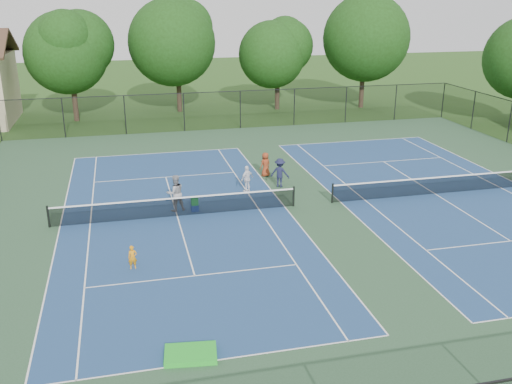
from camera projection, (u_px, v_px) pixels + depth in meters
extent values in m
plane|color=#234716|center=(313.00, 205.00, 29.45)|extent=(140.00, 140.00, 0.00)
cube|color=#29492D|center=(313.00, 205.00, 29.45)|extent=(36.00, 36.00, 0.01)
cube|color=navy|center=(177.00, 216.00, 27.91)|extent=(10.97, 23.77, 0.00)
cube|color=white|center=(159.00, 153.00, 38.81)|extent=(10.97, 0.06, 0.00)
cube|color=white|center=(219.00, 360.00, 17.00)|extent=(10.97, 0.06, 0.00)
cube|color=white|center=(60.00, 226.00, 26.70)|extent=(0.06, 23.77, 0.00)
cube|color=white|center=(285.00, 207.00, 29.11)|extent=(0.06, 23.77, 0.00)
cube|color=white|center=(90.00, 224.00, 27.00)|extent=(0.06, 23.77, 0.00)
cube|color=white|center=(259.00, 209.00, 28.81)|extent=(0.06, 23.77, 0.00)
cube|color=white|center=(166.00, 177.00, 33.78)|extent=(8.23, 0.06, 0.00)
cube|color=white|center=(195.00, 276.00, 22.04)|extent=(8.23, 0.06, 0.00)
cube|color=white|center=(177.00, 216.00, 27.91)|extent=(0.06, 12.80, 0.00)
cylinder|color=black|center=(48.00, 217.00, 26.42)|extent=(0.10, 0.10, 1.07)
cylinder|color=black|center=(294.00, 196.00, 29.04)|extent=(0.10, 0.10, 1.07)
cube|color=black|center=(177.00, 207.00, 27.76)|extent=(11.90, 0.01, 0.90)
cube|color=white|center=(176.00, 198.00, 27.60)|extent=(11.90, 0.04, 0.07)
cube|color=navy|center=(435.00, 194.00, 30.99)|extent=(10.97, 23.77, 0.00)
cube|color=white|center=(351.00, 141.00, 41.89)|extent=(10.97, 0.06, 0.00)
cube|color=white|center=(340.00, 202.00, 29.78)|extent=(0.06, 23.77, 0.00)
cube|color=white|center=(365.00, 200.00, 30.08)|extent=(0.06, 23.77, 0.00)
cube|color=white|center=(501.00, 188.00, 31.89)|extent=(0.06, 23.77, 0.00)
cube|color=white|center=(383.00, 162.00, 36.86)|extent=(8.23, 0.06, 0.00)
cube|color=white|center=(511.00, 241.00, 25.12)|extent=(8.23, 0.06, 0.00)
cube|color=white|center=(435.00, 194.00, 30.99)|extent=(0.06, 12.80, 0.00)
cylinder|color=black|center=(332.00, 193.00, 29.50)|extent=(0.10, 0.10, 1.07)
cube|color=black|center=(436.00, 186.00, 30.83)|extent=(11.90, 0.01, 0.90)
cube|color=white|center=(437.00, 177.00, 30.68)|extent=(11.90, 0.04, 0.07)
cylinder|color=black|center=(63.00, 118.00, 42.50)|extent=(0.08, 0.08, 3.00)
cylinder|color=black|center=(125.00, 115.00, 43.49)|extent=(0.08, 0.08, 3.00)
cylinder|color=black|center=(184.00, 112.00, 44.48)|extent=(0.08, 0.08, 3.00)
cylinder|color=black|center=(240.00, 110.00, 45.47)|extent=(0.08, 0.08, 3.00)
cylinder|color=black|center=(294.00, 107.00, 46.46)|extent=(0.08, 0.08, 3.00)
cylinder|color=black|center=(346.00, 105.00, 47.45)|extent=(0.08, 0.08, 3.00)
cylinder|color=black|center=(395.00, 103.00, 48.44)|extent=(0.08, 0.08, 3.00)
cylinder|color=black|center=(443.00, 100.00, 49.43)|extent=(0.08, 0.08, 3.00)
cylinder|color=black|center=(510.00, 122.00, 41.17)|extent=(0.08, 0.08, 3.00)
cylinder|color=black|center=(473.00, 110.00, 45.30)|extent=(0.08, 0.08, 3.00)
cube|color=black|center=(240.00, 110.00, 45.47)|extent=(36.00, 0.01, 3.00)
cube|color=black|center=(240.00, 91.00, 44.97)|extent=(36.00, 0.05, 0.05)
cylinder|color=#2D2116|center=(75.00, 99.00, 47.98)|extent=(0.44, 0.44, 3.78)
sphere|color=#17340E|center=(70.00, 53.00, 46.73)|extent=(6.80, 6.80, 6.80)
sphere|color=#17340E|center=(69.00, 45.00, 46.51)|extent=(5.58, 5.58, 5.58)
sphere|color=#17340E|center=(68.00, 36.00, 46.29)|extent=(4.35, 4.35, 4.35)
cylinder|color=#2D2116|center=(179.00, 89.00, 51.74)|extent=(0.44, 0.44, 4.14)
sphere|color=#17340E|center=(177.00, 42.00, 50.36)|extent=(7.60, 7.60, 7.60)
sphere|color=#17340E|center=(176.00, 34.00, 50.15)|extent=(6.23, 6.23, 6.23)
sphere|color=#17340E|center=(176.00, 27.00, 49.94)|extent=(4.86, 4.86, 4.86)
cylinder|color=#2D2116|center=(277.00, 91.00, 52.92)|extent=(0.44, 0.44, 3.42)
sphere|color=#17340E|center=(278.00, 54.00, 51.80)|extent=(6.00, 6.00, 6.00)
sphere|color=#17340E|center=(278.00, 46.00, 51.57)|extent=(4.92, 4.92, 4.92)
sphere|color=#17340E|center=(278.00, 38.00, 51.34)|extent=(3.84, 3.84, 3.84)
cylinder|color=#2D2116|center=(362.00, 84.00, 53.61)|extent=(0.44, 0.44, 4.32)
sphere|color=#17340E|center=(365.00, 37.00, 52.18)|extent=(7.80, 7.80, 7.80)
sphere|color=#17340E|center=(365.00, 30.00, 51.98)|extent=(6.40, 6.40, 6.40)
sphere|color=#17340E|center=(366.00, 23.00, 51.77)|extent=(4.99, 4.99, 4.99)
imported|color=orange|center=(133.00, 257.00, 22.48)|extent=(0.37, 0.26, 0.98)
imported|color=gray|center=(175.00, 193.00, 28.34)|extent=(1.04, 0.89, 1.87)
imported|color=white|center=(247.00, 179.00, 31.12)|extent=(0.93, 0.77, 1.48)
imported|color=#191C37|center=(280.00, 173.00, 31.87)|extent=(1.24, 1.08, 1.66)
imported|color=maroon|center=(265.00, 164.00, 33.78)|extent=(0.84, 0.72, 1.45)
cube|color=navy|center=(195.00, 208.00, 28.56)|extent=(0.39, 0.33, 0.32)
cube|color=green|center=(195.00, 201.00, 28.44)|extent=(0.35, 0.29, 0.42)
cube|color=#17A719|center=(191.00, 354.00, 17.13)|extent=(1.68, 1.21, 0.17)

